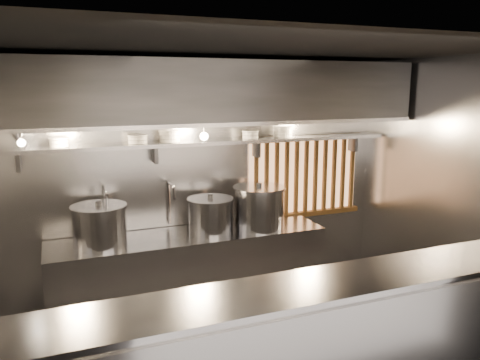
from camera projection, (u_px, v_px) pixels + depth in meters
floor at (256, 358)px, 4.37m from camera, size 4.50×4.50×0.00m
ceiling at (258, 48)px, 3.81m from camera, size 4.50×4.50×0.00m
wall_back at (205, 181)px, 5.45m from camera, size 4.50×0.00×4.50m
wall_right at (453, 192)px, 4.90m from camera, size 0.00×3.00×3.00m
serving_counter at (309, 357)px, 3.38m from camera, size 4.50×0.56×1.13m
cooking_bench at (191, 273)px, 5.20m from camera, size 3.00×0.70×0.90m
bowl_shelf at (210, 142)px, 5.20m from camera, size 4.40×0.34×0.04m
exhaust_hood at (215, 93)px, 4.89m from camera, size 4.40×0.81×0.65m
wood_screen at (305, 176)px, 5.89m from camera, size 1.56×0.09×1.04m
faucet_left at (105, 200)px, 4.94m from camera, size 0.04×0.30×0.50m
faucet_right at (170, 195)px, 5.19m from camera, size 0.04×0.30×0.50m
heat_lamp at (17, 136)px, 4.04m from camera, size 0.25×0.35×0.20m
pendant_bulb at (204, 136)px, 5.03m from camera, size 0.09×0.09×0.19m
stock_pot_left at (100, 225)px, 4.71m from camera, size 0.66×0.66×0.46m
stock_pot_mid at (211, 215)px, 5.15m from camera, size 0.61×0.61×0.43m
stock_pot_right at (259, 207)px, 5.31m from camera, size 0.64×0.64×0.52m
bowl_stack_0 at (59, 142)px, 4.62m from camera, size 0.20×0.20×0.09m
bowl_stack_1 at (138, 139)px, 4.90m from camera, size 0.22×0.22×0.09m
bowl_stack_2 at (170, 136)px, 5.02m from camera, size 0.24×0.24×0.13m
bowl_stack_3 at (250, 134)px, 5.36m from camera, size 0.20×0.20×0.09m
bowl_stack_4 at (283, 131)px, 5.51m from camera, size 0.23×0.23×0.13m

